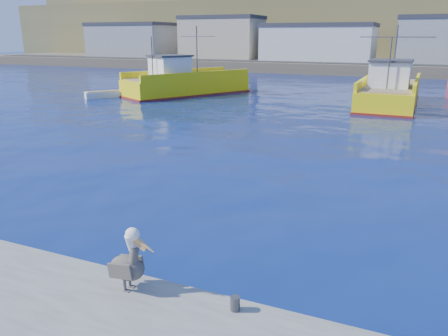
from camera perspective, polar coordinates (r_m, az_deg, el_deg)
name	(u,v)px	position (r m, az deg, el deg)	size (l,w,h in m)	color
ground	(184,237)	(13.24, -5.20, -9.00)	(260.00, 260.00, 0.00)	#071059
dock_bollards	(134,278)	(10.12, -11.64, -13.90)	(36.20, 0.20, 0.30)	#4C4C4C
far_shore	(397,22)	(119.79, 21.62, 17.36)	(200.00, 81.00, 24.00)	brown
trawler_yellow_a	(185,83)	(45.10, -5.18, 10.98)	(10.13, 13.61, 6.75)	yellow
trawler_yellow_b	(389,92)	(40.36, 20.80, 9.25)	(6.08, 12.92, 6.71)	yellow
skiff_left	(105,95)	(44.22, -15.31, 9.18)	(3.34, 3.60, 0.79)	silver
pelican	(128,263)	(9.72, -12.37, -12.03)	(1.20, 0.50, 1.48)	#595451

